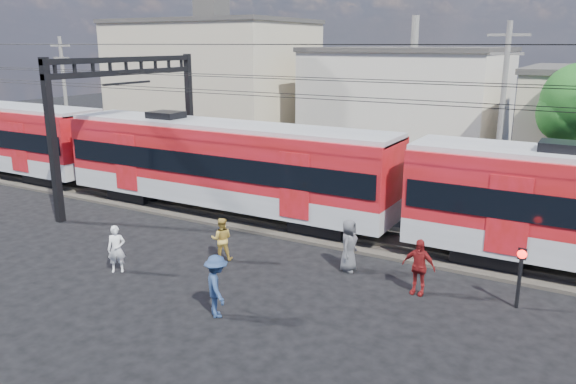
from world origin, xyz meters
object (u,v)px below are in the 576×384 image
(commuter_train, at_px, (227,163))
(crossing_signal, at_px, (521,267))
(pedestrian_a, at_px, (116,249))
(pedestrian_c, at_px, (217,286))

(commuter_train, distance_m, crossing_signal, 13.33)
(pedestrian_a, relative_size, pedestrian_c, 0.89)
(crossing_signal, bearing_deg, pedestrian_c, -146.99)
(commuter_train, distance_m, pedestrian_c, 9.96)
(pedestrian_a, bearing_deg, crossing_signal, -21.36)
(pedestrian_a, distance_m, pedestrian_c, 4.96)
(pedestrian_c, distance_m, crossing_signal, 8.77)
(pedestrian_a, distance_m, crossing_signal, 12.83)
(commuter_train, xyz_separation_m, pedestrian_c, (5.49, -8.17, -1.49))
(commuter_train, xyz_separation_m, crossing_signal, (12.84, -3.40, -1.12))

